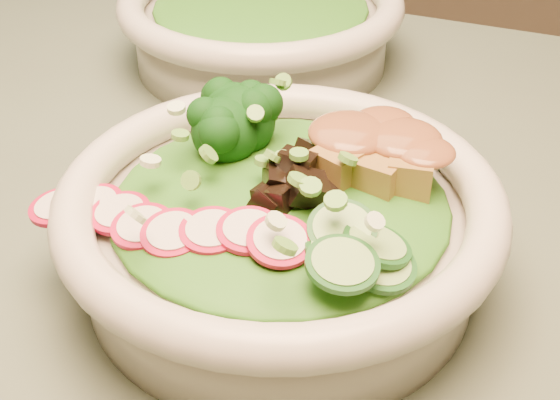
% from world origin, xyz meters
% --- Properties ---
extents(dining_table, '(1.20, 0.80, 0.75)m').
position_xyz_m(dining_table, '(0.00, 0.00, 0.64)').
color(dining_table, black).
rests_on(dining_table, ground).
extents(salad_bowl, '(0.26, 0.26, 0.07)m').
position_xyz_m(salad_bowl, '(0.02, -0.03, 0.79)').
color(salad_bowl, beige).
rests_on(salad_bowl, dining_table).
extents(side_bowl, '(0.25, 0.25, 0.07)m').
position_xyz_m(side_bowl, '(-0.11, 0.24, 0.79)').
color(side_bowl, beige).
rests_on(side_bowl, dining_table).
extents(lettuce_bed, '(0.19, 0.19, 0.02)m').
position_xyz_m(lettuce_bed, '(0.02, -0.03, 0.81)').
color(lettuce_bed, '#276415').
rests_on(lettuce_bed, salad_bowl).
extents(side_lettuce, '(0.17, 0.17, 0.02)m').
position_xyz_m(side_lettuce, '(-0.11, 0.24, 0.81)').
color(side_lettuce, '#276415').
rests_on(side_lettuce, side_bowl).
extents(broccoli_florets, '(0.09, 0.09, 0.04)m').
position_xyz_m(broccoli_florets, '(-0.03, 0.00, 0.82)').
color(broccoli_florets, black).
rests_on(broccoli_florets, salad_bowl).
extents(radish_slices, '(0.11, 0.07, 0.02)m').
position_xyz_m(radish_slices, '(-0.02, -0.08, 0.81)').
color(radish_slices, '#AA0D33').
rests_on(radish_slices, salad_bowl).
extents(cucumber_slices, '(0.08, 0.08, 0.03)m').
position_xyz_m(cucumber_slices, '(0.07, -0.07, 0.82)').
color(cucumber_slices, '#90C16B').
rests_on(cucumber_slices, salad_bowl).
extents(mushroom_heap, '(0.08, 0.08, 0.04)m').
position_xyz_m(mushroom_heap, '(0.03, -0.02, 0.82)').
color(mushroom_heap, black).
rests_on(mushroom_heap, salad_bowl).
extents(tofu_cubes, '(0.10, 0.08, 0.03)m').
position_xyz_m(tofu_cubes, '(0.06, 0.01, 0.82)').
color(tofu_cubes, brown).
rests_on(tofu_cubes, salad_bowl).
extents(peanut_sauce, '(0.07, 0.05, 0.02)m').
position_xyz_m(peanut_sauce, '(0.06, 0.01, 0.83)').
color(peanut_sauce, brown).
rests_on(peanut_sauce, tofu_cubes).
extents(scallion_garnish, '(0.18, 0.18, 0.02)m').
position_xyz_m(scallion_garnish, '(0.02, -0.03, 0.83)').
color(scallion_garnish, '#5D9F38').
rests_on(scallion_garnish, salad_bowl).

